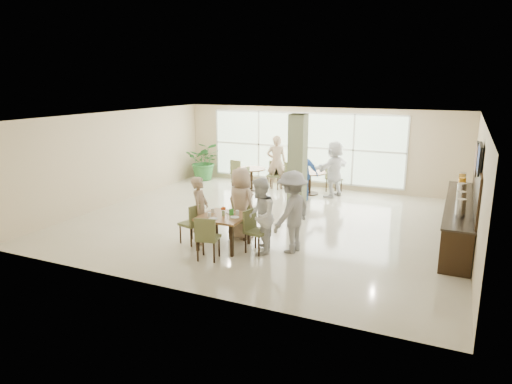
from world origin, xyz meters
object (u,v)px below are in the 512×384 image
at_px(main_table, 224,219).
at_px(potted_plant, 205,161).
at_px(teen_left, 200,210).
at_px(adult_b, 334,169).
at_px(buffet_counter, 459,218).
at_px(adult_a, 303,174).
at_px(teen_standing, 292,212).
at_px(teen_right, 260,216).
at_px(round_table_left, 251,174).
at_px(adult_standing, 276,162).
at_px(round_table_right, 310,177).
at_px(teen_far, 241,203).

bearing_deg(main_table, potted_plant, 123.86).
height_order(teen_left, adult_b, adult_b).
bearing_deg(buffet_counter, adult_a, 155.51).
xyz_separation_m(teen_left, teen_standing, (2.13, 0.33, 0.12)).
relative_size(main_table, adult_b, 0.56).
relative_size(potted_plant, teen_left, 0.92).
relative_size(potted_plant, teen_right, 0.86).
height_order(round_table_left, adult_standing, adult_standing).
bearing_deg(round_table_right, adult_standing, 168.02).
bearing_deg(adult_a, potted_plant, 160.50).
xyz_separation_m(round_table_right, adult_b, (0.82, -0.03, 0.34)).
bearing_deg(teen_right, round_table_left, -170.39).
bearing_deg(round_table_right, teen_far, -91.72).
relative_size(main_table, teen_far, 0.59).
relative_size(buffet_counter, adult_b, 2.58).
height_order(main_table, teen_left, teen_left).
bearing_deg(adult_b, potted_plant, -74.05).
distance_m(buffet_counter, teen_right, 4.80).
bearing_deg(buffet_counter, teen_right, -145.59).
xyz_separation_m(buffet_counter, potted_plant, (-8.95, 3.40, 0.17)).
bearing_deg(teen_left, teen_standing, -93.92).
relative_size(potted_plant, adult_a, 0.88).
distance_m(teen_standing, adult_a, 4.60).
bearing_deg(teen_far, teen_right, 159.04).
xyz_separation_m(round_table_right, teen_left, (-0.86, -5.56, 0.21)).
height_order(round_table_left, round_table_right, same).
distance_m(potted_plant, adult_standing, 3.04).
height_order(buffet_counter, adult_a, buffet_counter).
xyz_separation_m(round_table_left, adult_standing, (0.73, 0.51, 0.39)).
bearing_deg(round_table_left, teen_right, -63.36).
xyz_separation_m(teen_far, teen_standing, (1.41, -0.35, 0.05)).
bearing_deg(potted_plant, buffet_counter, -20.80).
xyz_separation_m(round_table_left, round_table_right, (2.03, 0.23, 0.02)).
distance_m(round_table_left, teen_standing, 6.00).
height_order(teen_left, teen_right, teen_right).
bearing_deg(teen_far, main_table, 105.96).
bearing_deg(teen_left, potted_plant, 17.01).
distance_m(teen_left, adult_a, 4.84).
relative_size(teen_standing, adult_a, 1.10).
distance_m(round_table_right, teen_standing, 5.40).
xyz_separation_m(adult_b, adult_standing, (-2.13, 0.30, 0.02)).
height_order(buffet_counter, teen_left, buffet_counter).
bearing_deg(main_table, teen_far, 84.99).
xyz_separation_m(teen_left, adult_a, (0.89, 4.76, 0.04)).
height_order(main_table, potted_plant, potted_plant).
height_order(adult_a, adult_standing, adult_standing).
distance_m(teen_left, adult_standing, 5.86).
xyz_separation_m(buffet_counter, teen_left, (-5.48, -2.67, 0.23)).
bearing_deg(teen_standing, adult_b, -162.41).
height_order(round_table_left, teen_standing, teen_standing).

